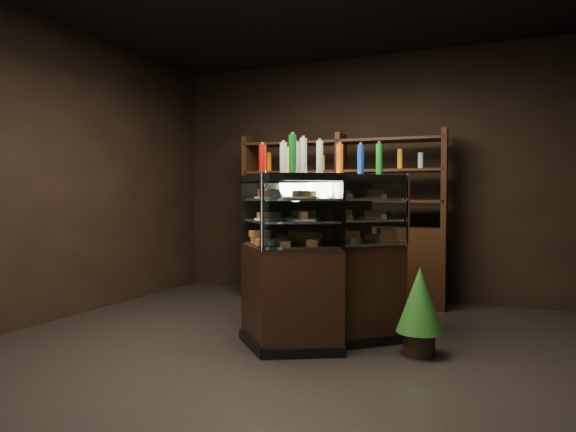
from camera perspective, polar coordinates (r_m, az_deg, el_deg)
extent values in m
plane|color=black|center=(4.35, -0.73, -14.50)|extent=(5.00, 5.00, 0.00)
cube|color=black|center=(6.54, 8.21, 4.29)|extent=(5.00, 0.02, 3.00)
cube|color=black|center=(2.16, -29.15, 8.77)|extent=(5.00, 0.02, 3.00)
cube|color=black|center=(5.67, -24.56, 4.49)|extent=(0.02, 5.00, 3.00)
cube|color=black|center=(4.48, 3.86, -8.50)|extent=(1.38, 1.34, 0.84)
cube|color=black|center=(4.57, 3.85, -13.18)|extent=(1.42, 1.38, 0.08)
cube|color=black|center=(4.41, 3.89, 4.13)|extent=(1.38, 1.34, 0.06)
cube|color=silver|center=(4.43, 3.88, -3.03)|extent=(1.30, 1.27, 0.02)
cube|color=silver|center=(4.41, 3.88, -0.47)|extent=(1.30, 1.27, 0.02)
cube|color=silver|center=(4.41, 3.89, 1.83)|extent=(1.30, 1.27, 0.02)
cube|color=white|center=(4.11, 5.73, 0.57)|extent=(0.95, 0.88, 0.59)
cylinder|color=silver|center=(4.43, 13.18, 0.63)|extent=(0.03, 0.03, 0.61)
cylinder|color=silver|center=(3.89, -2.91, 0.50)|extent=(0.03, 0.03, 0.61)
cube|color=black|center=(4.62, 0.84, -8.18)|extent=(1.17, 1.43, 0.84)
cube|color=black|center=(4.70, 0.84, -12.73)|extent=(1.21, 1.48, 0.08)
cube|color=black|center=(4.55, 0.85, 4.07)|extent=(1.17, 1.43, 0.06)
cube|color=silver|center=(4.57, 0.84, -2.87)|extent=(1.10, 1.36, 0.02)
cube|color=silver|center=(4.55, 0.84, -0.40)|extent=(1.10, 1.36, 0.02)
cube|color=silver|center=(4.55, 0.85, 1.84)|extent=(1.10, 1.36, 0.02)
cube|color=white|center=(4.53, -3.32, 0.71)|extent=(0.61, 1.13, 0.59)
cylinder|color=silver|center=(3.89, -2.91, 0.50)|extent=(0.03, 0.03, 0.61)
cylinder|color=silver|center=(5.17, -3.41, 0.87)|extent=(0.03, 0.03, 0.61)
cube|color=#DE8E4F|center=(4.21, -2.70, -2.77)|extent=(0.19, 0.19, 0.06)
cube|color=#DE8E4F|center=(4.33, 1.86, -2.64)|extent=(0.19, 0.19, 0.06)
cube|color=#DE8E4F|center=(4.47, 6.15, -2.50)|extent=(0.19, 0.19, 0.06)
cube|color=#DE8E4F|center=(4.64, 10.16, -2.35)|extent=(0.19, 0.19, 0.06)
cylinder|color=white|center=(4.24, -2.16, -0.34)|extent=(0.24, 0.24, 0.02)
cube|color=#DE8E4F|center=(4.24, -2.16, 0.13)|extent=(0.18, 0.18, 0.05)
cylinder|color=white|center=(4.35, 1.92, -0.28)|extent=(0.24, 0.24, 0.02)
cube|color=#DE8E4F|center=(4.35, 1.92, 0.18)|extent=(0.18, 0.18, 0.05)
cylinder|color=white|center=(4.48, 5.79, -0.22)|extent=(0.24, 0.24, 0.02)
cube|color=#DE8E4F|center=(4.48, 5.79, 0.22)|extent=(0.18, 0.18, 0.05)
cylinder|color=white|center=(4.63, 9.42, -0.17)|extent=(0.24, 0.24, 0.02)
cube|color=#DE8E4F|center=(4.63, 9.42, 0.26)|extent=(0.18, 0.18, 0.05)
cylinder|color=white|center=(4.24, -2.17, 2.06)|extent=(0.24, 0.24, 0.02)
cube|color=#DE8E4F|center=(4.24, -2.17, 2.53)|extent=(0.18, 0.18, 0.05)
cylinder|color=white|center=(4.35, 1.92, 2.06)|extent=(0.24, 0.24, 0.02)
cube|color=#DE8E4F|center=(4.35, 1.92, 2.52)|extent=(0.18, 0.18, 0.05)
cylinder|color=white|center=(4.48, 5.80, 2.05)|extent=(0.24, 0.24, 0.02)
cube|color=#DE8E4F|center=(4.48, 5.80, 2.49)|extent=(0.18, 0.18, 0.05)
cylinder|color=white|center=(4.63, 9.43, 2.03)|extent=(0.24, 0.24, 0.02)
cube|color=#DE8E4F|center=(4.63, 9.44, 2.46)|extent=(0.18, 0.18, 0.05)
cube|color=#DE8E4F|center=(5.09, -0.13, -1.93)|extent=(0.16, 0.20, 0.06)
cube|color=#DE8E4F|center=(4.74, 0.24, -2.23)|extent=(0.16, 0.20, 0.06)
cube|color=#DE8E4F|center=(4.38, 0.66, -2.58)|extent=(0.16, 0.20, 0.06)
cube|color=#DE8E4F|center=(4.02, 1.16, -2.98)|extent=(0.16, 0.20, 0.06)
cylinder|color=white|center=(5.04, 0.29, 0.03)|extent=(0.24, 0.24, 0.02)
cube|color=#DE8E4F|center=(5.04, 0.29, 0.43)|extent=(0.15, 0.19, 0.05)
cylinder|color=white|center=(4.71, 0.65, -0.10)|extent=(0.24, 0.24, 0.02)
cube|color=#DE8E4F|center=(4.71, 0.65, 0.32)|extent=(0.15, 0.19, 0.05)
cylinder|color=white|center=(4.39, 1.06, -0.26)|extent=(0.24, 0.24, 0.02)
cube|color=#DE8E4F|center=(4.39, 1.06, 0.19)|extent=(0.15, 0.19, 0.05)
cylinder|color=white|center=(4.07, 1.54, -0.43)|extent=(0.24, 0.24, 0.02)
cube|color=#DE8E4F|center=(4.07, 1.54, 0.05)|extent=(0.15, 0.19, 0.05)
cylinder|color=white|center=(5.03, 0.29, 2.05)|extent=(0.24, 0.24, 0.02)
cube|color=#DE8E4F|center=(5.03, 0.29, 2.45)|extent=(0.15, 0.19, 0.05)
cylinder|color=white|center=(4.71, 0.65, 2.06)|extent=(0.24, 0.24, 0.02)
cube|color=#DE8E4F|center=(4.71, 0.65, 2.48)|extent=(0.15, 0.19, 0.05)
cylinder|color=white|center=(4.39, 1.06, 2.06)|extent=(0.24, 0.24, 0.02)
cube|color=#DE8E4F|center=(4.39, 1.06, 2.51)|extent=(0.15, 0.19, 0.05)
cylinder|color=white|center=(4.06, 1.54, 2.07)|extent=(0.24, 0.24, 0.02)
cube|color=#DE8E4F|center=(4.06, 1.54, 2.55)|extent=(0.15, 0.19, 0.05)
cylinder|color=#B20C0A|center=(4.24, -2.84, 6.52)|extent=(0.06, 0.06, 0.28)
cylinder|color=silver|center=(4.25, -2.84, 8.54)|extent=(0.03, 0.03, 0.02)
cylinder|color=#147223|center=(4.29, -0.53, 6.47)|extent=(0.06, 0.06, 0.28)
cylinder|color=silver|center=(4.31, -0.53, 8.46)|extent=(0.03, 0.03, 0.02)
cylinder|color=#D8590A|center=(4.35, 1.72, 6.40)|extent=(0.06, 0.06, 0.28)
cylinder|color=silver|center=(4.37, 1.72, 8.37)|extent=(0.03, 0.03, 0.02)
cylinder|color=#0F38B2|center=(4.42, 3.90, 6.33)|extent=(0.06, 0.06, 0.28)
cylinder|color=silver|center=(4.44, 3.90, 8.26)|extent=(0.03, 0.03, 0.02)
cylinder|color=silver|center=(4.50, 6.01, 6.25)|extent=(0.06, 0.06, 0.28)
cylinder|color=silver|center=(4.51, 6.01, 8.15)|extent=(0.03, 0.03, 0.02)
cylinder|color=black|center=(4.58, 8.05, 6.17)|extent=(0.06, 0.06, 0.28)
cylinder|color=silver|center=(4.59, 8.06, 8.04)|extent=(0.03, 0.03, 0.02)
cylinder|color=yellow|center=(4.66, 10.01, 6.08)|extent=(0.06, 0.06, 0.28)
cylinder|color=silver|center=(4.68, 10.02, 7.91)|extent=(0.03, 0.03, 0.02)
cylinder|color=#B20C0A|center=(5.10, 0.23, 5.76)|extent=(0.06, 0.06, 0.28)
cylinder|color=silver|center=(5.11, 0.24, 7.44)|extent=(0.03, 0.03, 0.02)
cylinder|color=#147223|center=(4.92, 0.42, 5.90)|extent=(0.06, 0.06, 0.28)
cylinder|color=silver|center=(4.93, 0.42, 7.64)|extent=(0.03, 0.03, 0.02)
cylinder|color=#D8590A|center=(4.74, 0.63, 6.05)|extent=(0.06, 0.06, 0.28)
cylinder|color=silver|center=(4.75, 0.63, 7.85)|extent=(0.03, 0.03, 0.02)
cylinder|color=#0F38B2|center=(4.56, 0.85, 6.20)|extent=(0.06, 0.06, 0.28)
cylinder|color=silver|center=(4.57, 0.85, 8.08)|extent=(0.03, 0.03, 0.02)
cylinder|color=silver|center=(4.38, 1.09, 6.37)|extent=(0.06, 0.06, 0.28)
cylinder|color=silver|center=(4.40, 1.09, 8.32)|extent=(0.03, 0.03, 0.02)
cylinder|color=black|center=(4.20, 1.34, 6.56)|extent=(0.06, 0.06, 0.28)
cylinder|color=silver|center=(4.22, 1.35, 8.59)|extent=(0.03, 0.03, 0.02)
cylinder|color=yellow|center=(4.03, 1.62, 6.76)|extent=(0.06, 0.06, 0.28)
cylinder|color=silver|center=(4.04, 1.63, 8.88)|extent=(0.03, 0.03, 0.02)
cylinder|color=black|center=(4.28, 14.39, -13.56)|extent=(0.25, 0.25, 0.18)
cone|color=#185419|center=(4.20, 14.43, -8.99)|extent=(0.37, 0.37, 0.51)
cone|color=#185419|center=(4.17, 14.45, -6.71)|extent=(0.29, 0.29, 0.36)
cube|color=black|center=(6.19, 5.87, -5.30)|extent=(2.44, 0.57, 0.90)
cube|color=black|center=(6.53, -4.24, 3.87)|extent=(0.08, 0.38, 1.10)
cube|color=black|center=(6.15, 5.90, 3.99)|extent=(0.08, 0.38, 1.10)
cube|color=black|center=(5.98, 16.99, 3.97)|extent=(0.08, 0.38, 1.10)
cube|color=black|center=(6.14, 5.89, 1.65)|extent=(2.39, 0.52, 0.03)
cube|color=black|center=(6.15, 5.90, 4.92)|extent=(2.39, 0.52, 0.03)
cube|color=black|center=(6.18, 5.91, 8.16)|extent=(2.39, 0.52, 0.03)
cylinder|color=#B20C0A|center=(6.42, -2.11, 2.79)|extent=(0.06, 0.06, 0.22)
cylinder|color=#147223|center=(6.34, -0.18, 2.80)|extent=(0.06, 0.06, 0.22)
cylinder|color=#D8590A|center=(6.27, 1.80, 2.81)|extent=(0.06, 0.06, 0.22)
cylinder|color=#0F38B2|center=(6.20, 3.83, 2.82)|extent=(0.06, 0.06, 0.22)
cylinder|color=silver|center=(6.14, 5.90, 2.82)|extent=(0.06, 0.06, 0.22)
cylinder|color=black|center=(6.09, 8.00, 2.82)|extent=(0.06, 0.06, 0.22)
cylinder|color=yellow|center=(6.05, 10.14, 2.81)|extent=(0.06, 0.06, 0.22)
cylinder|color=#B20C0A|center=(6.02, 12.30, 2.80)|extent=(0.06, 0.06, 0.22)
cylinder|color=#147223|center=(5.99, 14.49, 2.79)|extent=(0.06, 0.06, 0.22)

